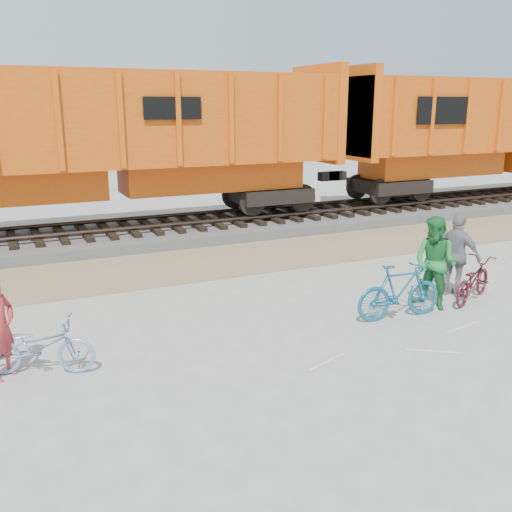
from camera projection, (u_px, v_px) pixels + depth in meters
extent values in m
plane|color=#9E9E99|center=(352.00, 334.00, 10.11)|extent=(120.00, 120.00, 0.00)
cube|color=#8B7756|center=(233.00, 259.00, 14.93)|extent=(120.00, 3.00, 0.02)
cube|color=slate|center=(190.00, 228.00, 17.97)|extent=(120.00, 4.00, 0.30)
cube|color=black|center=(190.00, 222.00, 17.91)|extent=(0.22, 2.60, 0.12)
cube|color=black|center=(362.00, 207.00, 20.55)|extent=(0.22, 2.60, 0.12)
cylinder|color=#382821|center=(198.00, 222.00, 17.25)|extent=(120.00, 0.12, 0.12)
cylinder|color=#382821|center=(183.00, 214.00, 18.51)|extent=(120.00, 0.12, 0.12)
cube|color=black|center=(115.00, 209.00, 16.83)|extent=(11.20, 2.20, 0.80)
cube|color=#D3550E|center=(113.00, 181.00, 16.61)|extent=(11.76, 1.65, 0.90)
cube|color=#D3550E|center=(109.00, 119.00, 16.16)|extent=(14.00, 3.00, 2.60)
cube|color=#D1510D|center=(318.00, 114.00, 18.91)|extent=(0.30, 3.06, 3.10)
cube|color=black|center=(491.00, 181.00, 22.91)|extent=(11.20, 2.20, 0.80)
cube|color=#D3550E|center=(493.00, 160.00, 22.69)|extent=(11.76, 1.65, 0.90)
cube|color=#D3550E|center=(498.00, 115.00, 22.24)|extent=(14.00, 3.00, 2.60)
cube|color=#D1510D|center=(350.00, 113.00, 19.44)|extent=(0.30, 3.06, 3.10)
cube|color=black|center=(444.00, 110.00, 19.10)|extent=(2.20, 0.04, 0.90)
imported|color=#7A9BC7|center=(39.00, 346.00, 8.52)|extent=(1.76, 1.16, 0.88)
imported|color=#135D7F|center=(399.00, 291.00, 10.72)|extent=(1.82, 0.64, 1.07)
imported|color=#4E1420|center=(473.00, 280.00, 11.73)|extent=(1.76, 1.25, 0.88)
imported|color=#207332|center=(435.00, 263.00, 11.20)|extent=(0.96, 1.08, 1.85)
imported|color=slate|center=(457.00, 255.00, 11.92)|extent=(0.73, 1.12, 1.77)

